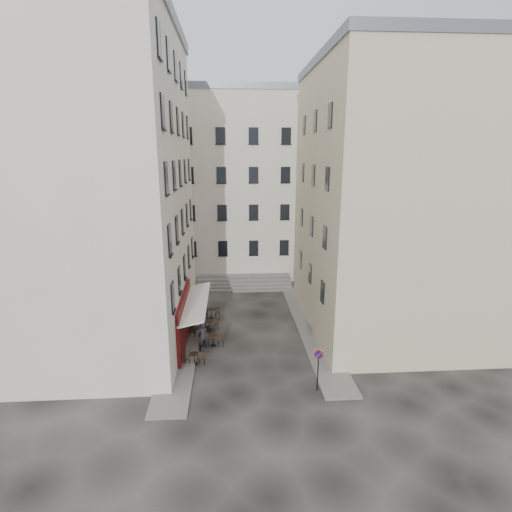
{
  "coord_description": "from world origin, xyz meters",
  "views": [
    {
      "loc": [
        -1.26,
        -23.86,
        12.42
      ],
      "look_at": [
        0.57,
        4.0,
        5.25
      ],
      "focal_mm": 28.0,
      "sensor_mm": 36.0,
      "label": 1
    }
  ],
  "objects": [
    {
      "name": "bistro_table_c",
      "position": [
        -3.51,
        1.78,
        0.49
      ],
      "size": [
        1.38,
        0.65,
        0.97
      ],
      "color": "black",
      "rests_on": "ground"
    },
    {
      "name": "bollard_far",
      "position": [
        -3.25,
        6.0,
        0.53
      ],
      "size": [
        0.12,
        0.12,
        0.98
      ],
      "color": "black",
      "rests_on": "ground"
    },
    {
      "name": "sidewalk_right",
      "position": [
        4.5,
        3.0,
        0.06
      ],
      "size": [
        2.0,
        18.0,
        0.12
      ],
      "primitive_type": "cube",
      "color": "slate",
      "rests_on": "ground"
    },
    {
      "name": "sidewalk_left",
      "position": [
        -4.5,
        4.0,
        0.06
      ],
      "size": [
        2.0,
        22.0,
        0.12
      ],
      "primitive_type": "cube",
      "color": "slate",
      "rests_on": "ground"
    },
    {
      "name": "pedestrian",
      "position": [
        -3.16,
        0.33,
        0.88
      ],
      "size": [
        0.74,
        0.6,
        1.75
      ],
      "primitive_type": "imported",
      "rotation": [
        0.0,
        0.0,
        3.46
      ],
      "color": "#222227",
      "rests_on": "ground"
    },
    {
      "name": "no_parking_sign",
      "position": [
        3.3,
        -5.01,
        1.71
      ],
      "size": [
        0.53,
        0.19,
        2.41
      ],
      "rotation": [
        0.0,
        0.0,
        -0.28
      ],
      "color": "black",
      "rests_on": "ground"
    },
    {
      "name": "bistro_table_e",
      "position": [
        -2.83,
        5.11,
        0.49
      ],
      "size": [
        1.37,
        0.64,
        0.97
      ],
      "color": "black",
      "rests_on": "ground"
    },
    {
      "name": "building_left",
      "position": [
        -10.5,
        3.0,
        10.31
      ],
      "size": [
        12.2,
        16.2,
        20.6
      ],
      "color": "beige",
      "rests_on": "ground"
    },
    {
      "name": "bollard_mid",
      "position": [
        -3.25,
        2.5,
        0.53
      ],
      "size": [
        0.12,
        0.12,
        0.98
      ],
      "color": "black",
      "rests_on": "ground"
    },
    {
      "name": "bistro_table_a",
      "position": [
        -3.55,
        -1.83,
        0.47
      ],
      "size": [
        1.3,
        0.61,
        0.91
      ],
      "color": "black",
      "rests_on": "ground"
    },
    {
      "name": "building_back",
      "position": [
        -1.0,
        19.0,
        9.31
      ],
      "size": [
        18.2,
        10.2,
        18.6
      ],
      "color": "beige",
      "rests_on": "ground"
    },
    {
      "name": "bistro_table_b",
      "position": [
        -2.51,
        0.49,
        0.51
      ],
      "size": [
        1.41,
        0.66,
        0.99
      ],
      "color": "black",
      "rests_on": "ground"
    },
    {
      "name": "building_right",
      "position": [
        10.5,
        3.5,
        9.31
      ],
      "size": [
        12.2,
        14.2,
        18.6
      ],
      "color": "beige",
      "rests_on": "ground"
    },
    {
      "name": "bollard_near",
      "position": [
        -3.25,
        -1.0,
        0.53
      ],
      "size": [
        0.12,
        0.12,
        0.98
      ],
      "color": "black",
      "rests_on": "ground"
    },
    {
      "name": "ground",
      "position": [
        0.0,
        0.0,
        0.0
      ],
      "size": [
        90.0,
        90.0,
        0.0
      ],
      "primitive_type": "plane",
      "color": "black",
      "rests_on": "ground"
    },
    {
      "name": "bistro_table_d",
      "position": [
        -2.87,
        2.96,
        0.48
      ],
      "size": [
        1.34,
        0.63,
        0.94
      ],
      "color": "black",
      "rests_on": "ground"
    },
    {
      "name": "stone_steps",
      "position": [
        0.0,
        12.57,
        0.4
      ],
      "size": [
        9.0,
        3.15,
        0.8
      ],
      "color": "slate",
      "rests_on": "ground"
    },
    {
      "name": "cafe_storefront",
      "position": [
        -4.32,
        1.0,
        1.88
      ],
      "size": [
        1.74,
        7.3,
        3.5
      ],
      "color": "#4A0C0A",
      "rests_on": "ground"
    }
  ]
}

